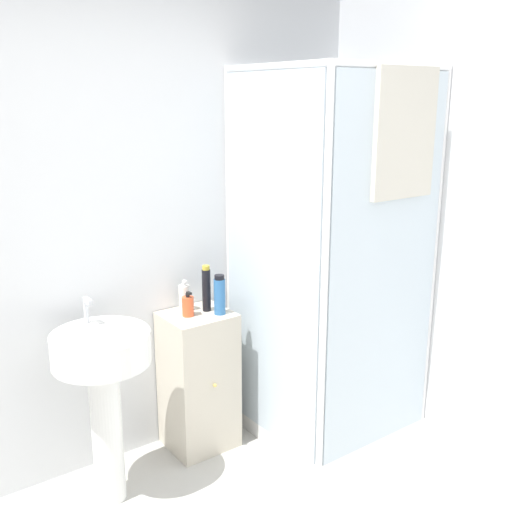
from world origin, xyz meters
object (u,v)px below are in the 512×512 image
sink (103,377)px  lotion_bottle_white (184,298)px  soap_dispenser (188,306)px  shampoo_bottle_tall_black (206,289)px  shampoo_bottle_blue (220,295)px

sink → lotion_bottle_white: size_ratio=5.69×
sink → soap_dispenser: (0.55, 0.15, 0.19)m
shampoo_bottle_tall_black → shampoo_bottle_blue: size_ratio=1.17×
soap_dispenser → shampoo_bottle_tall_black: (0.12, 0.01, 0.07)m
sink → soap_dispenser: bearing=15.3°
sink → lotion_bottle_white: 0.66m
sink → soap_dispenser: 0.61m
shampoo_bottle_tall_black → sink: bearing=-166.5°
shampoo_bottle_tall_black → shampoo_bottle_blue: shampoo_bottle_tall_black is taller
shampoo_bottle_tall_black → soap_dispenser: bearing=-174.7°
shampoo_bottle_tall_black → lotion_bottle_white: bearing=144.9°
soap_dispenser → shampoo_bottle_blue: (0.15, -0.07, 0.05)m
sink → shampoo_bottle_blue: 0.75m
sink → lotion_bottle_white: sink is taller
shampoo_bottle_tall_black → shampoo_bottle_blue: bearing=-70.7°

